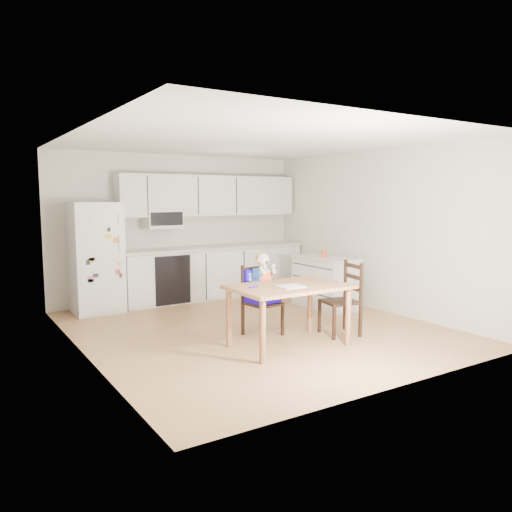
{
  "coord_description": "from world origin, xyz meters",
  "views": [
    {
      "loc": [
        -3.54,
        -5.6,
        1.78
      ],
      "look_at": [
        -0.18,
        -0.3,
        1.03
      ],
      "focal_mm": 35.0,
      "sensor_mm": 36.0,
      "label": 1
    }
  ],
  "objects": [
    {
      "name": "room",
      "position": [
        0.0,
        0.48,
        1.25
      ],
      "size": [
        4.52,
        5.01,
        2.51
      ],
      "color": "olive",
      "rests_on": "ground"
    },
    {
      "name": "refrigerator",
      "position": [
        -1.55,
        2.15,
        0.85
      ],
      "size": [
        0.72,
        0.7,
        1.7
      ],
      "primitive_type": "cube",
      "color": "silver",
      "rests_on": "ground"
    },
    {
      "name": "kitchen_run",
      "position": [
        0.5,
        2.24,
        0.88
      ],
      "size": [
        3.37,
        0.62,
        2.15
      ],
      "color": "silver",
      "rests_on": "ground"
    },
    {
      "name": "kitchen_island",
      "position": [
        1.63,
        0.49,
        0.42
      ],
      "size": [
        0.59,
        1.12,
        0.83
      ],
      "color": "silver",
      "rests_on": "ground"
    },
    {
      "name": "red_cup",
      "position": [
        1.56,
        0.44,
        0.88
      ],
      "size": [
        0.09,
        0.09,
        0.11
      ],
      "primitive_type": "cylinder",
      "color": "#CF4B27",
      "rests_on": "kitchen_island"
    },
    {
      "name": "dining_table",
      "position": [
        -0.1,
        -0.9,
        0.64
      ],
      "size": [
        1.38,
        0.89,
        0.74
      ],
      "color": "brown",
      "rests_on": "ground"
    },
    {
      "name": "napkin",
      "position": [
        -0.15,
        -1.0,
        0.75
      ],
      "size": [
        0.29,
        0.25,
        0.01
      ],
      "primitive_type": "cube",
      "color": "#B7B6BC",
      "rests_on": "dining_table"
    },
    {
      "name": "toddler_spoon",
      "position": [
        -0.54,
        -0.8,
        0.75
      ],
      "size": [
        0.12,
        0.06,
        0.02
      ],
      "primitive_type": "cylinder",
      "rotation": [
        0.0,
        1.57,
        0.35
      ],
      "color": "#1D0AD5",
      "rests_on": "dining_table"
    },
    {
      "name": "chair_booster",
      "position": [
        -0.11,
        -0.29,
        0.65
      ],
      "size": [
        0.46,
        0.46,
        1.07
      ],
      "rotation": [
        0.0,
        0.0,
        0.15
      ],
      "color": "black",
      "rests_on": "ground"
    },
    {
      "name": "chair_side",
      "position": [
        0.84,
        -0.87,
        0.54
      ],
      "size": [
        0.49,
        0.49,
        0.95
      ],
      "rotation": [
        0.0,
        0.0,
        -1.77
      ],
      "color": "black",
      "rests_on": "ground"
    }
  ]
}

